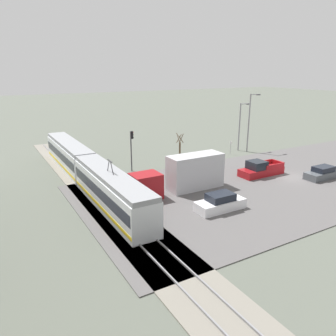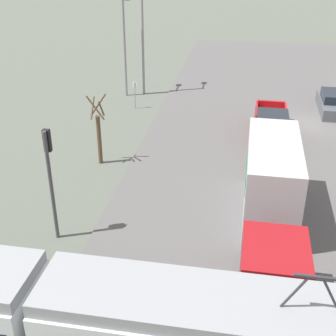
{
  "view_description": "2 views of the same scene",
  "coord_description": "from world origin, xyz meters",
  "px_view_note": "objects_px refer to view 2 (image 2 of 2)",
  "views": [
    {
      "loc": [
        -24.77,
        31.3,
        12.36
      ],
      "look_at": [
        3.37,
        15.08,
        2.59
      ],
      "focal_mm": 35.0,
      "sensor_mm": 36.0,
      "label": 1
    },
    {
      "loc": [
        4.14,
        31.36,
        12.43
      ],
      "look_at": [
        7.62,
        11.63,
        1.9
      ],
      "focal_mm": 50.0,
      "sensor_mm": 36.0,
      "label": 2
    }
  ],
  "objects_px": {
    "pickup_truck": "(271,126)",
    "no_parking_sign": "(135,92)",
    "sedan_car_2": "(332,103)",
    "street_lamp_mid_block": "(125,41)",
    "box_truck": "(272,199)",
    "light_rail_tram": "(42,321)",
    "street_lamp_near_crossing": "(143,30)",
    "street_tree": "(99,133)",
    "traffic_light_pole": "(50,170)"
  },
  "relations": [
    {
      "from": "box_truck",
      "to": "street_lamp_near_crossing",
      "type": "relative_size",
      "value": 1.16
    },
    {
      "from": "box_truck",
      "to": "street_lamp_near_crossing",
      "type": "xyz_separation_m",
      "value": [
        9.76,
        -18.22,
        3.3
      ]
    },
    {
      "from": "light_rail_tram",
      "to": "street_lamp_near_crossing",
      "type": "relative_size",
      "value": 3.39
    },
    {
      "from": "light_rail_tram",
      "to": "street_lamp_near_crossing",
      "type": "xyz_separation_m",
      "value": [
        2.77,
        -26.5,
        3.35
      ]
    },
    {
      "from": "pickup_truck",
      "to": "street_tree",
      "type": "height_order",
      "value": "street_tree"
    },
    {
      "from": "sedan_car_2",
      "to": "street_tree",
      "type": "xyz_separation_m",
      "value": [
        14.31,
        10.95,
        1.22
      ]
    },
    {
      "from": "street_tree",
      "to": "street_lamp_mid_block",
      "type": "distance_m",
      "value": 12.5
    },
    {
      "from": "light_rail_tram",
      "to": "sedan_car_2",
      "type": "relative_size",
      "value": 6.35
    },
    {
      "from": "pickup_truck",
      "to": "no_parking_sign",
      "type": "relative_size",
      "value": 2.8
    },
    {
      "from": "box_truck",
      "to": "street_tree",
      "type": "height_order",
      "value": "street_tree"
    },
    {
      "from": "light_rail_tram",
      "to": "street_tree",
      "type": "height_order",
      "value": "light_rail_tram"
    },
    {
      "from": "no_parking_sign",
      "to": "pickup_truck",
      "type": "bearing_deg",
      "value": 159.49
    },
    {
      "from": "sedan_car_2",
      "to": "no_parking_sign",
      "type": "distance_m",
      "value": 14.57
    },
    {
      "from": "pickup_truck",
      "to": "traffic_light_pole",
      "type": "xyz_separation_m",
      "value": [
        9.5,
        12.7,
        2.55
      ]
    },
    {
      "from": "traffic_light_pole",
      "to": "street_lamp_mid_block",
      "type": "height_order",
      "value": "street_lamp_mid_block"
    },
    {
      "from": "sedan_car_2",
      "to": "street_lamp_mid_block",
      "type": "height_order",
      "value": "street_lamp_mid_block"
    },
    {
      "from": "pickup_truck",
      "to": "street_lamp_near_crossing",
      "type": "bearing_deg",
      "value": -36.29
    },
    {
      "from": "sedan_car_2",
      "to": "street_lamp_near_crossing",
      "type": "bearing_deg",
      "value": -7.24
    },
    {
      "from": "light_rail_tram",
      "to": "pickup_truck",
      "type": "distance_m",
      "value": 20.49
    },
    {
      "from": "light_rail_tram",
      "to": "traffic_light_pole",
      "type": "height_order",
      "value": "traffic_light_pole"
    },
    {
      "from": "light_rail_tram",
      "to": "no_parking_sign",
      "type": "xyz_separation_m",
      "value": [
        2.66,
        -22.84,
        -0.47
      ]
    },
    {
      "from": "sedan_car_2",
      "to": "street_lamp_mid_block",
      "type": "bearing_deg",
      "value": -4.38
    },
    {
      "from": "sedan_car_2",
      "to": "no_parking_sign",
      "type": "xyz_separation_m",
      "value": [
        14.45,
        1.8,
        0.59
      ]
    },
    {
      "from": "pickup_truck",
      "to": "box_truck",
      "type": "bearing_deg",
      "value": 88.58
    },
    {
      "from": "street_lamp_mid_block",
      "to": "pickup_truck",
      "type": "bearing_deg",
      "value": 149.3
    },
    {
      "from": "box_truck",
      "to": "traffic_light_pole",
      "type": "height_order",
      "value": "traffic_light_pole"
    },
    {
      "from": "sedan_car_2",
      "to": "no_parking_sign",
      "type": "bearing_deg",
      "value": 7.11
    },
    {
      "from": "street_lamp_mid_block",
      "to": "street_tree",
      "type": "bearing_deg",
      "value": 97.26
    },
    {
      "from": "sedan_car_2",
      "to": "street_lamp_mid_block",
      "type": "relative_size",
      "value": 0.64
    },
    {
      "from": "box_truck",
      "to": "street_tree",
      "type": "relative_size",
      "value": 2.49
    },
    {
      "from": "light_rail_tram",
      "to": "street_lamp_mid_block",
      "type": "distance_m",
      "value": 26.31
    },
    {
      "from": "traffic_light_pole",
      "to": "street_tree",
      "type": "xyz_separation_m",
      "value": [
        0.28,
        -7.26,
        -1.43
      ]
    },
    {
      "from": "traffic_light_pole",
      "to": "street_tree",
      "type": "height_order",
      "value": "traffic_light_pole"
    },
    {
      "from": "traffic_light_pole",
      "to": "street_lamp_near_crossing",
      "type": "height_order",
      "value": "street_lamp_near_crossing"
    },
    {
      "from": "light_rail_tram",
      "to": "street_lamp_mid_block",
      "type": "relative_size",
      "value": 4.06
    },
    {
      "from": "light_rail_tram",
      "to": "pickup_truck",
      "type": "bearing_deg",
      "value": -110.76
    },
    {
      "from": "light_rail_tram",
      "to": "no_parking_sign",
      "type": "bearing_deg",
      "value": -83.35
    },
    {
      "from": "street_lamp_near_crossing",
      "to": "no_parking_sign",
      "type": "relative_size",
      "value": 4.33
    },
    {
      "from": "pickup_truck",
      "to": "light_rail_tram",
      "type": "bearing_deg",
      "value": 69.24
    },
    {
      "from": "street_tree",
      "to": "street_lamp_mid_block",
      "type": "bearing_deg",
      "value": -82.74
    },
    {
      "from": "pickup_truck",
      "to": "no_parking_sign",
      "type": "distance_m",
      "value": 10.6
    },
    {
      "from": "light_rail_tram",
      "to": "box_truck",
      "type": "xyz_separation_m",
      "value": [
        -6.98,
        -8.28,
        0.05
      ]
    },
    {
      "from": "light_rail_tram",
      "to": "street_tree",
      "type": "xyz_separation_m",
      "value": [
        2.52,
        -13.69,
        0.15
      ]
    },
    {
      "from": "box_truck",
      "to": "street_lamp_mid_block",
      "type": "xyz_separation_m",
      "value": [
        11.06,
        -17.58,
        2.54
      ]
    },
    {
      "from": "box_truck",
      "to": "street_lamp_mid_block",
      "type": "bearing_deg",
      "value": -57.83
    },
    {
      "from": "box_truck",
      "to": "no_parking_sign",
      "type": "relative_size",
      "value": 5.04
    },
    {
      "from": "light_rail_tram",
      "to": "box_truck",
      "type": "height_order",
      "value": "light_rail_tram"
    },
    {
      "from": "street_lamp_mid_block",
      "to": "no_parking_sign",
      "type": "height_order",
      "value": "street_lamp_mid_block"
    },
    {
      "from": "no_parking_sign",
      "to": "traffic_light_pole",
      "type": "bearing_deg",
      "value": 91.47
    },
    {
      "from": "box_truck",
      "to": "street_lamp_mid_block",
      "type": "relative_size",
      "value": 1.4
    }
  ]
}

